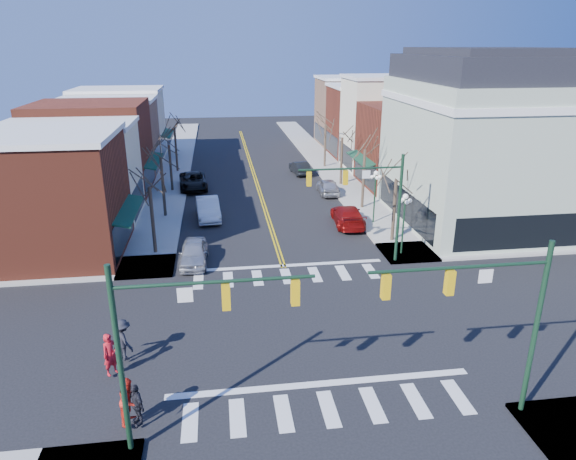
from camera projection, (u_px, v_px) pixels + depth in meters
name	position (u px, v px, depth m)	size (l,w,h in m)	color
ground	(303.00, 328.00, 26.02)	(160.00, 160.00, 0.00)	black
sidewalk_left	(162.00, 213.00, 43.47)	(3.50, 70.00, 0.15)	#9E9B93
sidewalk_right	(363.00, 204.00, 45.73)	(3.50, 70.00, 0.15)	#9E9B93
bldg_left_brick_a	(41.00, 199.00, 33.58)	(10.00, 8.50, 8.00)	maroon
bldg_left_stucco_a	(72.00, 174.00, 40.88)	(10.00, 7.00, 7.50)	beige
bldg_left_brick_b	(93.00, 149.00, 48.15)	(10.00, 9.00, 8.50)	maroon
bldg_left_tan	(109.00, 138.00, 55.95)	(10.00, 7.50, 7.80)	#9D7257
bldg_left_stucco_b	(121.00, 125.00, 63.09)	(10.00, 8.00, 8.20)	beige
bldg_right_brick_a	(415.00, 146.00, 50.61)	(10.00, 8.50, 8.00)	maroon
bldg_right_stucco	(390.00, 125.00, 57.48)	(10.00, 7.00, 10.00)	beige
bldg_right_brick_b	(371.00, 122.00, 64.72)	(10.00, 8.00, 8.50)	maroon
bldg_right_tan	(355.00, 112.00, 72.08)	(10.00, 8.00, 9.00)	#9D7257
victorian_corner	(484.00, 139.00, 39.36)	(12.25, 14.25, 13.30)	#AAB9A0
traffic_mast_near_left	(175.00, 331.00, 16.80)	(6.60, 0.28, 7.20)	#14331E
traffic_mast_near_right	(492.00, 309.00, 18.24)	(6.60, 0.28, 7.20)	#14331E
traffic_mast_far_right	(372.00, 194.00, 32.01)	(6.60, 0.28, 7.20)	#14331E
lamppost_corner	(404.00, 214.00, 33.97)	(0.36, 0.36, 4.33)	#14331E
lamppost_midblock	(375.00, 188.00, 40.02)	(0.36, 0.36, 4.33)	#14331E
tree_left_a	(153.00, 221.00, 34.35)	(0.24, 0.24, 4.76)	#382B21
tree_left_b	(163.00, 188.00, 41.75)	(0.24, 0.24, 5.04)	#382B21
tree_left_c	(171.00, 168.00, 49.28)	(0.24, 0.24, 4.55)	#382B21
tree_left_d	(176.00, 150.00, 56.66)	(0.24, 0.24, 4.90)	#382B21
tree_right_a	(394.00, 211.00, 36.55)	(0.24, 0.24, 4.62)	#382B21
tree_right_b	(363.00, 180.00, 43.90)	(0.24, 0.24, 5.18)	#382B21
tree_right_c	(341.00, 162.00, 51.40)	(0.24, 0.24, 4.83)	#382B21
tree_right_d	(325.00, 146.00, 58.82)	(0.24, 0.24, 4.97)	#382B21
car_left_near	(194.00, 253.00, 33.40)	(1.76, 4.38, 1.49)	#B1B2B6
car_left_mid	(208.00, 209.00, 42.02)	(1.78, 5.09, 1.68)	silver
car_left_far	(193.00, 181.00, 50.60)	(2.60, 5.64, 1.57)	black
car_right_near	(348.00, 216.00, 40.52)	(2.18, 5.35, 1.55)	maroon
car_right_mid	(328.00, 186.00, 48.90)	(1.76, 4.37, 1.49)	#ADACB1
car_right_far	(300.00, 168.00, 56.41)	(1.49, 4.28, 1.41)	black
pedestrian_red_a	(110.00, 354.00, 21.85)	(0.70, 0.46, 1.93)	red
pedestrian_red_b	(129.00, 400.00, 19.05)	(0.93, 0.72, 1.91)	red
pedestrian_dark_a	(136.00, 404.00, 18.99)	(1.01, 0.42, 1.72)	black
pedestrian_dark_b	(123.00, 340.00, 22.89)	(1.27, 0.73, 1.96)	black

